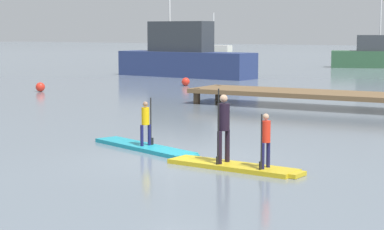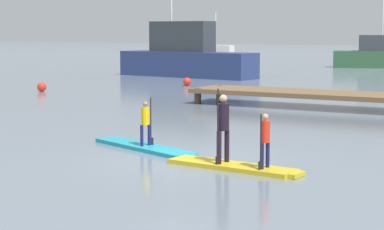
{
  "view_description": "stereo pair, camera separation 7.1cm",
  "coord_description": "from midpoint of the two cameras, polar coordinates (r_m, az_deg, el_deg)",
  "views": [
    {
      "loc": [
        8.5,
        -14.26,
        3.05
      ],
      "look_at": [
        -0.75,
        1.76,
        0.83
      ],
      "focal_mm": 66.85,
      "sensor_mm": 36.0,
      "label": 1
    },
    {
      "loc": [
        8.56,
        -14.22,
        3.05
      ],
      "look_at": [
        -0.75,
        1.76,
        0.83
      ],
      "focal_mm": 66.85,
      "sensor_mm": 36.0,
      "label": 2
    }
  ],
  "objects": [
    {
      "name": "trawler_grey_distant",
      "position": [
        63.83,
        1.76,
        4.68
      ],
      "size": [
        5.2,
        1.51,
        4.52
      ],
      "color": "#2D5638",
      "rests_on": "ground"
    },
    {
      "name": "mooring_buoy_near",
      "position": [
        38.95,
        -0.56,
        2.68
      ],
      "size": [
        0.44,
        0.44,
        0.44
      ],
      "primitive_type": "sphere",
      "color": "red",
      "rests_on": "ground"
    },
    {
      "name": "floating_dock",
      "position": [
        28.21,
        10.12,
        1.62
      ],
      "size": [
        10.58,
        2.5,
        0.63
      ],
      "color": "brown",
      "rests_on": "ground"
    },
    {
      "name": "paddler_child_front",
      "position": [
        15.27,
        5.74,
        -1.81
      ],
      "size": [
        0.23,
        0.41,
        1.18
      ],
      "color": "#19194C",
      "rests_on": "paddleboard_far"
    },
    {
      "name": "fishing_boat_green_midground",
      "position": [
        46.24,
        -0.68,
        4.66
      ],
      "size": [
        9.8,
        3.18,
        10.19
      ],
      "color": "navy",
      "rests_on": "ground"
    },
    {
      "name": "motor_boat_small_navy",
      "position": [
        59.11,
        14.79,
        4.58
      ],
      "size": [
        8.32,
        4.6,
        6.93
      ],
      "color": "#2D5638",
      "rests_on": "ground"
    },
    {
      "name": "paddleboard_far",
      "position": [
        15.79,
        3.31,
        -4.12
      ],
      "size": [
        3.27,
        1.02,
        0.1
      ],
      "color": "gold",
      "rests_on": "ground"
    },
    {
      "name": "mooring_buoy_mid",
      "position": [
        35.99,
        -12.06,
        2.2
      ],
      "size": [
        0.46,
        0.46,
        0.46
      ],
      "primitive_type": "sphere",
      "color": "red",
      "rests_on": "ground"
    },
    {
      "name": "paddler_child_solo",
      "position": [
        18.21,
        -3.81,
        -0.47
      ],
      "size": [
        0.26,
        0.38,
        1.22
      ],
      "color": "#19194C",
      "rests_on": "paddleboard_near"
    },
    {
      "name": "paddler_adult",
      "position": [
        15.8,
        2.39,
        -0.72
      ],
      "size": [
        0.29,
        0.49,
        1.67
      ],
      "color": "black",
      "rests_on": "paddleboard_far"
    },
    {
      "name": "ground_plane",
      "position": [
        16.88,
        -0.89,
        -3.57
      ],
      "size": [
        240.0,
        240.0,
        0.0
      ],
      "primitive_type": "plane",
      "color": "slate"
    },
    {
      "name": "paddleboard_near",
      "position": [
        18.32,
        -3.85,
        -2.6
      ],
      "size": [
        3.67,
        1.85,
        0.1
      ],
      "color": "#1E9EB2",
      "rests_on": "ground"
    }
  ]
}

